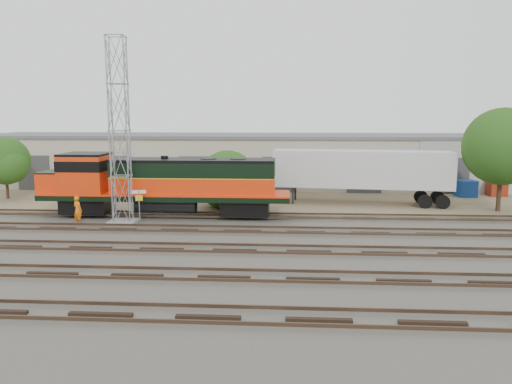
# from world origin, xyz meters

# --- Properties ---
(ground) EXTENTS (140.00, 140.00, 0.00)m
(ground) POSITION_xyz_m (0.00, 0.00, 0.00)
(ground) COLOR #47423A
(ground) RESTS_ON ground
(dirt_strip) EXTENTS (80.00, 16.00, 0.02)m
(dirt_strip) POSITION_xyz_m (0.00, 15.00, 0.01)
(dirt_strip) COLOR #726047
(dirt_strip) RESTS_ON ground
(tracks) EXTENTS (80.00, 20.40, 0.28)m
(tracks) POSITION_xyz_m (0.00, -3.00, 0.08)
(tracks) COLOR black
(tracks) RESTS_ON ground
(warehouse) EXTENTS (58.40, 10.40, 5.30)m
(warehouse) POSITION_xyz_m (0.04, 22.98, 2.65)
(warehouse) COLOR #BBB09C
(warehouse) RESTS_ON ground
(locomotive) EXTENTS (18.01, 3.16, 4.33)m
(locomotive) POSITION_xyz_m (-6.29, 6.00, 2.47)
(locomotive) COLOR black
(locomotive) RESTS_ON tracks
(signal_tower) EXTENTS (1.83, 1.83, 12.40)m
(signal_tower) POSITION_xyz_m (-8.38, 3.67, 6.05)
(signal_tower) COLOR gray
(signal_tower) RESTS_ON ground
(sign_post) EXTENTS (0.93, 0.32, 2.33)m
(sign_post) POSITION_xyz_m (-7.23, 3.71, 1.63)
(sign_post) COLOR gray
(sign_post) RESTS_ON ground
(worker) EXTENTS (0.85, 0.75, 1.96)m
(worker) POSITION_xyz_m (-11.27, 3.07, 0.98)
(worker) COLOR orange
(worker) RESTS_ON ground
(semi_trailer) EXTENTS (14.61, 4.44, 4.43)m
(semi_trailer) POSITION_xyz_m (9.22, 12.22, 2.78)
(semi_trailer) COLOR silver
(semi_trailer) RESTS_ON ground
(dumpster_blue) EXTENTS (1.77, 1.68, 1.50)m
(dumpster_blue) POSITION_xyz_m (18.86, 16.49, 0.75)
(dumpster_blue) COLOR navy
(dumpster_blue) RESTS_ON ground
(dumpster_red) EXTENTS (1.54, 1.45, 1.40)m
(dumpster_red) POSITION_xyz_m (21.83, 17.13, 0.70)
(dumpster_red) COLOR maroon
(dumpster_red) RESTS_ON ground
(tree_west) EXTENTS (4.39, 4.18, 5.46)m
(tree_west) POSITION_xyz_m (-21.52, 12.53, 3.27)
(tree_west) COLOR #382619
(tree_west) RESTS_ON ground
(tree_mid) EXTENTS (5.07, 4.83, 4.83)m
(tree_mid) POSITION_xyz_m (-1.73, 10.05, 2.01)
(tree_mid) COLOR #382619
(tree_mid) RESTS_ON ground
(tree_east) EXTENTS (6.14, 5.85, 7.89)m
(tree_east) POSITION_xyz_m (19.28, 9.50, 4.82)
(tree_east) COLOR #382619
(tree_east) RESTS_ON ground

